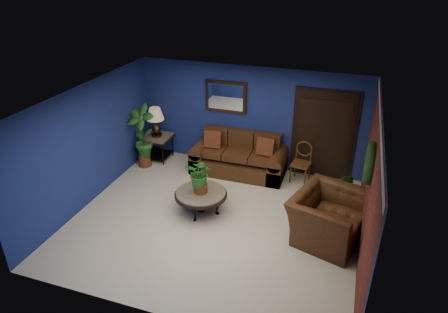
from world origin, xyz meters
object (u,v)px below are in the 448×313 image
(coffee_table, at_px, (201,194))
(sofa, at_px, (240,159))
(side_chair, at_px, (302,159))
(table_lamp, at_px, (155,119))
(armchair, at_px, (328,217))
(end_table, at_px, (157,141))

(coffee_table, bearing_deg, sofa, 82.39)
(coffee_table, distance_m, side_chair, 2.60)
(sofa, distance_m, table_lamp, 2.31)
(armchair, bearing_deg, coffee_table, 105.96)
(end_table, distance_m, table_lamp, 0.61)
(end_table, bearing_deg, coffee_table, -44.09)
(sofa, height_order, coffee_table, sofa)
(sofa, distance_m, armchair, 2.99)
(coffee_table, xyz_separation_m, end_table, (-1.93, 1.87, 0.09))
(side_chair, height_order, armchair, side_chair)
(table_lamp, bearing_deg, sofa, 0.89)
(armchair, bearing_deg, sofa, 66.39)
(sofa, xyz_separation_m, table_lamp, (-2.18, -0.03, 0.78))
(coffee_table, xyz_separation_m, side_chair, (1.74, 1.93, 0.14))
(coffee_table, distance_m, end_table, 2.68)
(sofa, height_order, table_lamp, table_lamp)
(end_table, height_order, table_lamp, table_lamp)
(coffee_table, xyz_separation_m, table_lamp, (-1.93, 1.87, 0.71))
(sofa, distance_m, end_table, 2.19)
(coffee_table, height_order, side_chair, side_chair)
(coffee_table, relative_size, table_lamp, 1.49)
(coffee_table, bearing_deg, table_lamp, 135.91)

